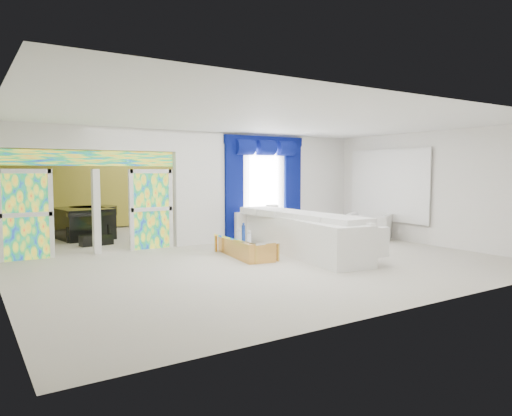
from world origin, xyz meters
TOP-DOWN VIEW (x-y plane):
  - floor at (0.00, 0.00)m, footprint 12.00×12.00m
  - dividing_wall at (2.15, 1.00)m, footprint 5.70×0.18m
  - dividing_header at (-2.85, 1.00)m, footprint 4.30×0.18m
  - stained_panel_left at (-4.28, 1.00)m, footprint 0.95×0.04m
  - stained_panel_right at (-1.42, 1.00)m, footprint 0.95×0.04m
  - stained_transom at (-2.85, 1.00)m, footprint 4.00×0.05m
  - window_pane at (1.90, 0.90)m, footprint 1.00×0.02m
  - blue_drape_left at (0.90, 0.87)m, footprint 0.55×0.10m
  - blue_drape_right at (2.90, 0.87)m, footprint 0.55×0.10m
  - blue_pelmet at (1.90, 0.87)m, footprint 2.60×0.12m
  - wall_mirror at (4.94, -1.00)m, footprint 0.04×2.70m
  - gold_curtains at (0.00, 5.90)m, footprint 9.70×0.12m
  - white_sofa at (1.34, -1.52)m, footprint 1.60×4.63m
  - coffee_table at (-0.01, -1.22)m, footprint 0.89×1.96m
  - console_table at (2.16, 0.42)m, footprint 1.35×0.53m
  - table_lamp at (1.86, 0.42)m, footprint 0.36×0.36m
  - armchair at (4.27, -0.93)m, footprint 1.47×1.52m
  - grand_piano at (-2.48, 3.89)m, footprint 1.55×1.91m
  - piano_bench at (-2.48, 2.29)m, footprint 0.86×0.43m
  - tv_console at (-4.56, 2.77)m, footprint 0.59×0.56m
  - chandelier at (-2.30, 3.40)m, footprint 0.60×0.60m
  - decanters at (-0.02, -1.17)m, footprint 0.19×0.70m

SIDE VIEW (x-z plane):
  - floor at x=0.00m, z-range 0.00..0.00m
  - piano_bench at x=-2.48m, z-range 0.00..0.28m
  - coffee_table at x=-0.01m, z-range 0.00..0.42m
  - console_table at x=2.16m, z-range 0.00..0.44m
  - tv_console at x=-4.56m, z-range 0.00..0.72m
  - armchair at x=4.27m, z-range 0.00..0.75m
  - white_sofa at x=1.34m, z-range 0.00..0.86m
  - grand_piano at x=-2.48m, z-range 0.00..0.88m
  - decanters at x=-0.02m, z-range 0.37..0.67m
  - table_lamp at x=1.86m, z-range 0.44..1.02m
  - stained_panel_left at x=-4.28m, z-range 0.00..2.00m
  - stained_panel_right at x=-1.42m, z-range 0.00..2.00m
  - blue_drape_left at x=0.90m, z-range 0.00..2.80m
  - blue_drape_right at x=2.90m, z-range 0.00..2.80m
  - window_pane at x=1.90m, z-range 0.30..2.60m
  - dividing_wall at x=2.15m, z-range 0.00..3.00m
  - gold_curtains at x=0.00m, z-range 0.05..2.95m
  - wall_mirror at x=4.94m, z-range 0.60..2.50m
  - stained_transom at x=-2.85m, z-range 2.08..2.42m
  - chandelier at x=-2.30m, z-range 2.35..2.95m
  - dividing_header at x=-2.85m, z-range 2.45..3.00m
  - blue_pelmet at x=1.90m, z-range 2.69..2.94m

